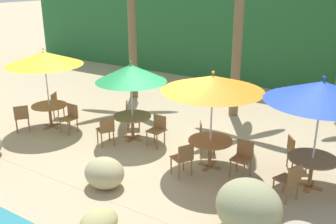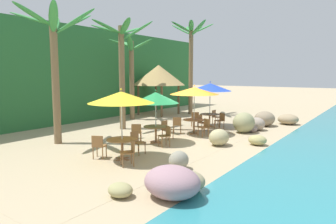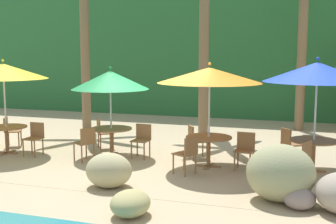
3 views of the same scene
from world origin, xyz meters
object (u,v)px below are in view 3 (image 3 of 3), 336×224
object	(u,v)px
dining_table_green	(111,133)
chair_orange_inland	(195,139)
chair_blue_left	(302,157)
dining_table_blue	(314,145)
umbrella_orange	(210,75)
chair_orange_left	(188,152)
chair_yellow_seaward	(35,136)
chair_green_inland	(102,131)
umbrella_green	(110,80)
palm_tree_nearest	(84,17)
dining_table_orange	(209,142)
umbrella_blue	(317,72)
chair_yellow_inland	(10,129)
chair_green_seaward	(142,138)
palm_tree_third	(303,31)
chair_green_left	(86,142)
chair_blue_inland	(290,143)
umbrella_yellow	(3,71)
chair_orange_seaward	(245,148)
palm_tree_second	(204,13)

from	to	relation	value
dining_table_green	chair_orange_inland	bearing A→B (deg)	8.50
chair_blue_left	dining_table_blue	bearing A→B (deg)	72.81
umbrella_orange	chair_orange_left	distance (m)	1.89
chair_yellow_seaward	chair_orange_left	bearing A→B (deg)	-7.48
chair_green_inland	umbrella_green	bearing A→B (deg)	-47.83
umbrella_orange	palm_tree_nearest	bearing A→B (deg)	144.55
dining_table_orange	chair_blue_left	world-z (taller)	chair_blue_left
umbrella_green	dining_table_orange	distance (m)	3.07
umbrella_orange	chair_orange_inland	bearing A→B (deg)	126.76
umbrella_green	umbrella_blue	bearing A→B (deg)	-0.08
chair_yellow_inland	dining_table_blue	bearing A→B (deg)	-0.61
umbrella_green	chair_orange_left	bearing A→B (deg)	-25.61
chair_green_seaward	dining_table_orange	distance (m)	1.91
chair_yellow_inland	umbrella_orange	distance (m)	6.22
dining_table_green	chair_green_seaward	distance (m)	0.86
umbrella_green	palm_tree_third	bearing A→B (deg)	49.97
chair_yellow_seaward	dining_table_green	distance (m)	2.04
chair_green_inland	chair_orange_left	size ratio (longest dim) A/B	1.00
dining_table_orange	umbrella_blue	distance (m)	2.93
dining_table_green	chair_yellow_inland	bearing A→B (deg)	178.56
dining_table_green	palm_tree_third	bearing A→B (deg)	49.97
dining_table_green	umbrella_orange	xyz separation A→B (m)	(2.71, -0.36, 1.58)
chair_yellow_seaward	chair_green_seaward	world-z (taller)	same
chair_blue_left	chair_green_inland	bearing A→B (deg)	164.93
umbrella_green	chair_green_left	distance (m)	1.72
chair_yellow_seaward	palm_tree_nearest	xyz separation A→B (m)	(-0.62, 3.99, 3.44)
chair_green_seaward	dining_table_blue	bearing A→B (deg)	-0.75
chair_green_left	chair_orange_left	size ratio (longest dim) A/B	1.00
dining_table_green	chair_blue_left	size ratio (longest dim) A/B	1.26
chair_green_seaward	chair_blue_inland	size ratio (longest dim) A/B	1.00
dining_table_green	chair_green_seaward	xyz separation A→B (m)	(0.85, 0.05, -0.10)
chair_green_left	dining_table_blue	distance (m)	5.48
palm_tree_third	chair_yellow_seaward	bearing A→B (deg)	-137.16
umbrella_yellow	chair_blue_left	bearing A→B (deg)	-1.36
dining_table_orange	chair_orange_left	bearing A→B (deg)	-110.75
dining_table_orange	dining_table_blue	size ratio (longest dim) A/B	1.00
chair_yellow_inland	chair_orange_left	world-z (taller)	same
chair_green_left	umbrella_yellow	bearing A→B (deg)	176.64
chair_orange_seaward	palm_tree_third	bearing A→B (deg)	79.28
dining_table_green	chair_orange_left	world-z (taller)	chair_orange_left
palm_tree_second	palm_tree_third	distance (m)	3.66
dining_table_blue	chair_orange_inland	bearing A→B (deg)	173.36
chair_yellow_seaward	palm_tree_nearest	world-z (taller)	palm_tree_nearest
chair_orange_seaward	palm_tree_second	world-z (taller)	palm_tree_second
chair_yellow_inland	chair_orange_inland	bearing A→B (deg)	2.59
umbrella_yellow	umbrella_blue	xyz separation A→B (m)	(7.90, 0.64, 0.06)
dining_table_green	chair_blue_inland	size ratio (longest dim) A/B	1.26
chair_yellow_seaward	umbrella_orange	distance (m)	4.97
chair_yellow_inland	umbrella_green	size ratio (longest dim) A/B	0.37
chair_yellow_seaward	chair_green_inland	bearing A→B (deg)	41.30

